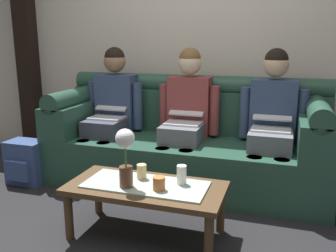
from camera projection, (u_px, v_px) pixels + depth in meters
The scene contains 13 objects.
ground_plane at pixel (138, 246), 2.33m from camera, with size 14.00×14.00×0.00m, color black.
back_wall_patterned at pixel (202, 23), 3.56m from camera, with size 6.00×0.12×2.90m, color beige.
timber_pillar at pixel (26, 25), 4.05m from camera, with size 0.20×0.20×2.90m, color black.
couch at pixel (186, 143), 3.32m from camera, with size 2.45×0.88×0.96m.
person_left at pixel (112, 107), 3.47m from camera, with size 0.56×0.67×1.22m.
person_middle at pixel (187, 112), 3.25m from camera, with size 0.56×0.67×1.22m.
person_right at pixel (272, 117), 3.03m from camera, with size 0.56×0.67×1.22m.
coffee_table at pixel (146, 191), 2.39m from camera, with size 1.03×0.50×0.37m.
flower_vase at pixel (125, 152), 2.28m from camera, with size 0.12×0.12×0.38m.
cup_near_left at pixel (182, 175), 2.37m from camera, with size 0.06×0.06×0.13m, color white.
cup_near_right at pixel (142, 172), 2.46m from camera, with size 0.07×0.07×0.10m, color #DBB77A.
cup_far_center at pixel (159, 183), 2.27m from camera, with size 0.08×0.08×0.09m, color #B26633.
backpack_left at pixel (26, 162), 3.32m from camera, with size 0.34×0.27×0.40m.
Camera 1 is at (0.83, -1.92, 1.29)m, focal length 38.92 mm.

